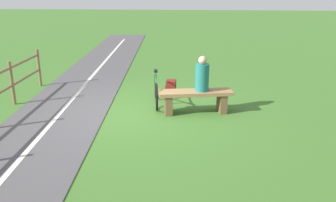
# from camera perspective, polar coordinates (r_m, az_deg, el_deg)

# --- Properties ---
(ground_plane) EXTENTS (80.00, 80.00, 0.00)m
(ground_plane) POSITION_cam_1_polar(r_m,az_deg,el_deg) (8.10, -6.24, -2.03)
(ground_plane) COLOR #3D6B28
(bench) EXTENTS (1.72, 0.76, 0.52)m
(bench) POSITION_cam_1_polar(r_m,az_deg,el_deg) (8.03, 4.47, 0.50)
(bench) COLOR #937047
(bench) RESTS_ON ground_plane
(person_seated) EXTENTS (0.36, 0.36, 0.80)m
(person_seated) POSITION_cam_1_polar(r_m,az_deg,el_deg) (7.92, 5.58, 4.11)
(person_seated) COLOR #1E6B66
(person_seated) RESTS_ON bench
(bicycle) EXTENTS (0.28, 1.60, 0.83)m
(bicycle) POSITION_cam_1_polar(r_m,az_deg,el_deg) (8.63, -1.94, 1.74)
(bicycle) COLOR black
(bicycle) RESTS_ON ground_plane
(backpack) EXTENTS (0.30, 0.32, 0.37)m
(backpack) POSITION_cam_1_polar(r_m,az_deg,el_deg) (9.51, 0.47, 2.26)
(backpack) COLOR maroon
(backpack) RESTS_ON ground_plane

